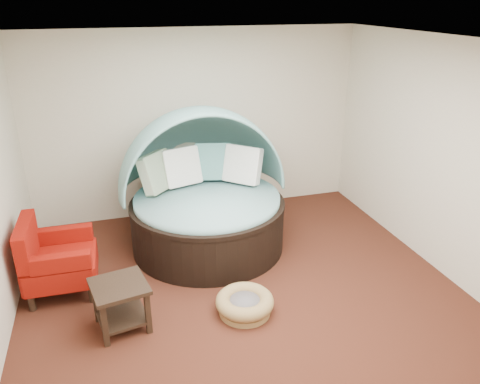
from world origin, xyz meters
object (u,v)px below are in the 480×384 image
object	(u,v)px
pet_basket	(245,303)
side_table	(120,300)
canopy_daybed	(205,184)
red_armchair	(55,259)

from	to	relation	value
pet_basket	side_table	size ratio (longest dim) A/B	1.14
side_table	canopy_daybed	bearing A→B (deg)	51.15
red_armchair	side_table	distance (m)	1.11
canopy_daybed	red_armchair	world-z (taller)	canopy_daybed
canopy_daybed	red_armchair	xyz separation A→B (m)	(-1.91, -0.66, -0.45)
pet_basket	red_armchair	distance (m)	2.23
pet_basket	side_table	world-z (taller)	side_table
red_armchair	side_table	xyz separation A→B (m)	(0.68, -0.87, -0.09)
pet_basket	red_armchair	size ratio (longest dim) A/B	0.77
canopy_daybed	pet_basket	world-z (taller)	canopy_daybed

